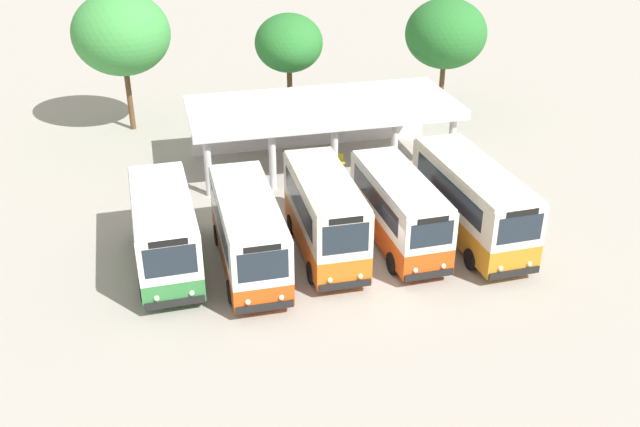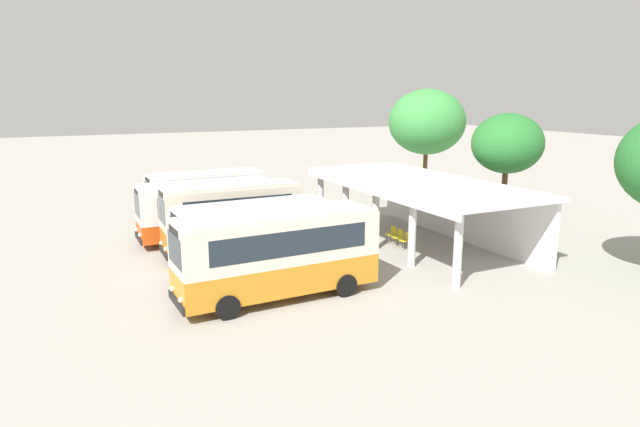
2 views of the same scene
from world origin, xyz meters
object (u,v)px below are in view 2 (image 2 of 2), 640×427
at_px(city_bus_nearest_orange, 207,197).
at_px(waiting_chair_end_by_column, 392,233).
at_px(waiting_chair_middle_seat, 406,239).
at_px(waiting_chair_second_from_end, 398,236).
at_px(city_bus_fifth_blue, 277,252).
at_px(city_bus_second_in_row, 207,208).
at_px(city_bus_middle_cream, 231,217).
at_px(city_bus_fourth_amber, 254,235).

bearing_deg(city_bus_nearest_orange, waiting_chair_end_by_column, 44.63).
bearing_deg(waiting_chair_end_by_column, waiting_chair_middle_seat, -2.63).
bearing_deg(waiting_chair_second_from_end, city_bus_fifth_blue, -63.30).
relative_size(city_bus_second_in_row, city_bus_fifth_blue, 0.92).
bearing_deg(waiting_chair_end_by_column, city_bus_second_in_row, -118.70).
xyz_separation_m(city_bus_nearest_orange, city_bus_fifth_blue, (12.87, -0.60, 0.07)).
relative_size(city_bus_fifth_blue, waiting_chair_end_by_column, 9.21).
relative_size(city_bus_middle_cream, city_bus_fourth_amber, 0.96).
distance_m(city_bus_middle_cream, waiting_chair_second_from_end, 8.64).
bearing_deg(city_bus_fourth_amber, waiting_chair_middle_seat, 92.12).
distance_m(city_bus_second_in_row, city_bus_fourth_amber, 6.45).
xyz_separation_m(waiting_chair_second_from_end, waiting_chair_middle_seat, (0.70, -0.01, 0.00)).
bearing_deg(waiting_chair_middle_seat, city_bus_fifth_blue, -67.21).
height_order(waiting_chair_second_from_end, waiting_chair_middle_seat, same).
height_order(city_bus_second_in_row, city_bus_middle_cream, city_bus_middle_cream).
xyz_separation_m(city_bus_nearest_orange, city_bus_second_in_row, (3.22, -0.80, -0.03)).
distance_m(city_bus_second_in_row, city_bus_middle_cream, 3.24).
relative_size(city_bus_nearest_orange, city_bus_fifth_blue, 0.86).
bearing_deg(waiting_chair_end_by_column, city_bus_nearest_orange, -135.37).
bearing_deg(city_bus_fourth_amber, waiting_chair_second_from_end, 96.96).
bearing_deg(city_bus_nearest_orange, city_bus_fourth_amber, -2.44).
xyz_separation_m(city_bus_fifth_blue, waiting_chair_second_from_end, (-4.22, 8.39, -1.33)).
relative_size(city_bus_second_in_row, waiting_chair_middle_seat, 8.48).
bearing_deg(city_bus_second_in_row, city_bus_nearest_orange, 166.08).
bearing_deg(waiting_chair_end_by_column, city_bus_fourth_amber, -78.36).
bearing_deg(city_bus_fifth_blue, city_bus_middle_cream, 178.62).
height_order(city_bus_middle_cream, waiting_chair_end_by_column, city_bus_middle_cream).
bearing_deg(city_bus_nearest_orange, city_bus_middle_cream, -3.92).
xyz_separation_m(city_bus_middle_cream, waiting_chair_second_from_end, (2.21, 8.24, -1.40)).
distance_m(city_bus_middle_cream, waiting_chair_middle_seat, 8.83).
distance_m(city_bus_nearest_orange, waiting_chair_end_by_column, 11.24).
relative_size(city_bus_nearest_orange, city_bus_middle_cream, 1.02).
bearing_deg(city_bus_middle_cream, waiting_chair_middle_seat, 70.49).
xyz_separation_m(waiting_chair_end_by_column, waiting_chair_second_from_end, (0.70, -0.05, 0.00)).
bearing_deg(waiting_chair_second_from_end, city_bus_fourth_amber, -83.04).
xyz_separation_m(city_bus_second_in_row, waiting_chair_second_from_end, (5.43, 8.59, -1.24)).
height_order(city_bus_fifth_blue, waiting_chair_second_from_end, city_bus_fifth_blue).
xyz_separation_m(city_bus_middle_cream, waiting_chair_middle_seat, (2.91, 8.22, -1.40)).
xyz_separation_m(city_bus_middle_cream, city_bus_fourth_amber, (3.22, 0.03, -0.18)).
xyz_separation_m(waiting_chair_end_by_column, waiting_chair_middle_seat, (1.40, -0.06, 0.00)).
height_order(city_bus_middle_cream, waiting_chair_second_from_end, city_bus_middle_cream).
distance_m(waiting_chair_end_by_column, waiting_chair_middle_seat, 1.40).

